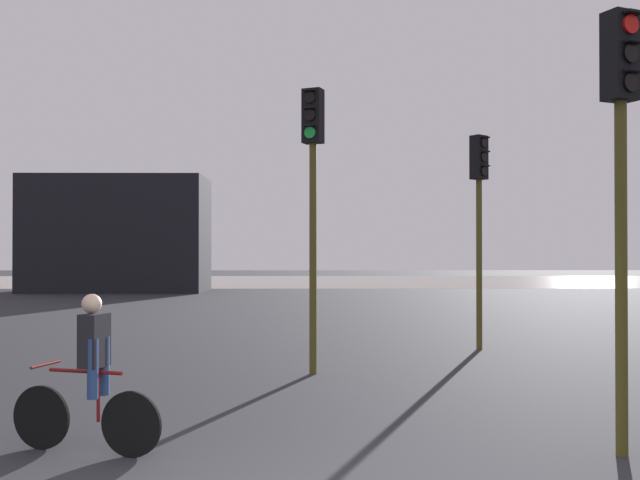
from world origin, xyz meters
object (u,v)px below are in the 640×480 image
at_px(traffic_light_center, 313,177).
at_px(cyclist, 91,373).
at_px(traffic_light_near_right, 621,147).
at_px(distant_building, 118,234).
at_px(traffic_light_far_right, 479,201).

bearing_deg(traffic_light_center, cyclist, 85.84).
xyz_separation_m(traffic_light_center, traffic_light_near_right, (3.11, -4.63, -0.16)).
xyz_separation_m(traffic_light_near_right, cyclist, (-5.36, 0.12, -2.29)).
relative_size(traffic_light_center, cyclist, 2.86).
height_order(traffic_light_near_right, cyclist, traffic_light_near_right).
bearing_deg(cyclist, distant_building, 31.39).
relative_size(traffic_light_center, traffic_light_near_right, 1.06).
xyz_separation_m(traffic_light_far_right, cyclist, (-5.66, -7.30, -2.23)).
xyz_separation_m(traffic_light_center, traffic_light_far_right, (3.41, 2.78, -0.21)).
xyz_separation_m(distant_building, traffic_light_far_right, (12.75, -19.55, 0.32)).
relative_size(traffic_light_center, traffic_light_far_right, 1.08).
height_order(distant_building, traffic_light_far_right, distant_building).
relative_size(traffic_light_far_right, cyclist, 2.66).
bearing_deg(traffic_light_near_right, traffic_light_far_right, -115.35).
distance_m(traffic_light_far_right, cyclist, 9.51).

